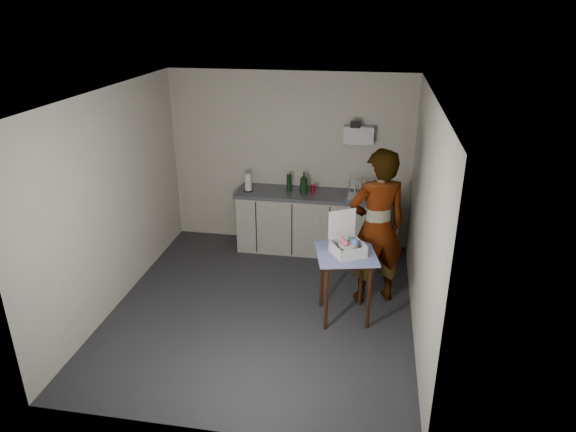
% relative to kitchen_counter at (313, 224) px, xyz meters
% --- Properties ---
extents(ground, '(4.00, 4.00, 0.00)m').
position_rel_kitchen_counter_xyz_m(ground, '(-0.40, -1.70, -0.43)').
color(ground, '#29292E').
rests_on(ground, ground).
extents(wall_back, '(3.60, 0.02, 2.60)m').
position_rel_kitchen_counter_xyz_m(wall_back, '(-0.40, 0.29, 0.87)').
color(wall_back, beige).
rests_on(wall_back, ground).
extents(wall_right, '(0.02, 4.00, 2.60)m').
position_rel_kitchen_counter_xyz_m(wall_right, '(1.39, -1.70, 0.87)').
color(wall_right, beige).
rests_on(wall_right, ground).
extents(wall_left, '(0.02, 4.00, 2.60)m').
position_rel_kitchen_counter_xyz_m(wall_left, '(-2.19, -1.70, 0.87)').
color(wall_left, beige).
rests_on(wall_left, ground).
extents(ceiling, '(3.60, 4.00, 0.01)m').
position_rel_kitchen_counter_xyz_m(ceiling, '(-0.40, -1.70, 2.17)').
color(ceiling, white).
rests_on(ceiling, wall_back).
extents(kitchen_counter, '(2.24, 0.62, 0.91)m').
position_rel_kitchen_counter_xyz_m(kitchen_counter, '(0.00, 0.00, 0.00)').
color(kitchen_counter, black).
rests_on(kitchen_counter, ground).
extents(wall_shelf, '(0.42, 0.18, 0.37)m').
position_rel_kitchen_counter_xyz_m(wall_shelf, '(0.60, 0.22, 1.32)').
color(wall_shelf, white).
rests_on(wall_shelf, ground).
extents(side_table, '(0.79, 0.79, 0.85)m').
position_rel_kitchen_counter_xyz_m(side_table, '(0.59, -1.72, 0.32)').
color(side_table, '#37180C').
rests_on(side_table, ground).
extents(standing_man, '(0.84, 0.70, 1.97)m').
position_rel_kitchen_counter_xyz_m(standing_man, '(0.92, -1.26, 0.56)').
color(standing_man, '#B2A593').
rests_on(standing_man, ground).
extents(soap_bottle, '(0.13, 0.13, 0.32)m').
position_rel_kitchen_counter_xyz_m(soap_bottle, '(-0.14, -0.04, 0.64)').
color(soap_bottle, black).
rests_on(soap_bottle, kitchen_counter).
extents(soda_can, '(0.06, 0.06, 0.12)m').
position_rel_kitchen_counter_xyz_m(soda_can, '(-0.01, 0.02, 0.54)').
color(soda_can, red).
rests_on(soda_can, kitchen_counter).
extents(dark_bottle, '(0.07, 0.07, 0.25)m').
position_rel_kitchen_counter_xyz_m(dark_bottle, '(-0.37, 0.05, 0.61)').
color(dark_bottle, black).
rests_on(dark_bottle, kitchen_counter).
extents(paper_towel, '(0.15, 0.15, 0.27)m').
position_rel_kitchen_counter_xyz_m(paper_towel, '(-0.96, -0.06, 0.61)').
color(paper_towel, black).
rests_on(paper_towel, kitchen_counter).
extents(dish_rack, '(0.40, 0.30, 0.28)m').
position_rel_kitchen_counter_xyz_m(dish_rack, '(0.69, -0.06, 0.55)').
color(dish_rack, silver).
rests_on(dish_rack, kitchen_counter).
extents(bakery_box, '(0.46, 0.47, 0.47)m').
position_rel_kitchen_counter_xyz_m(bakery_box, '(0.60, -1.73, 0.53)').
color(bakery_box, white).
rests_on(bakery_box, side_table).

